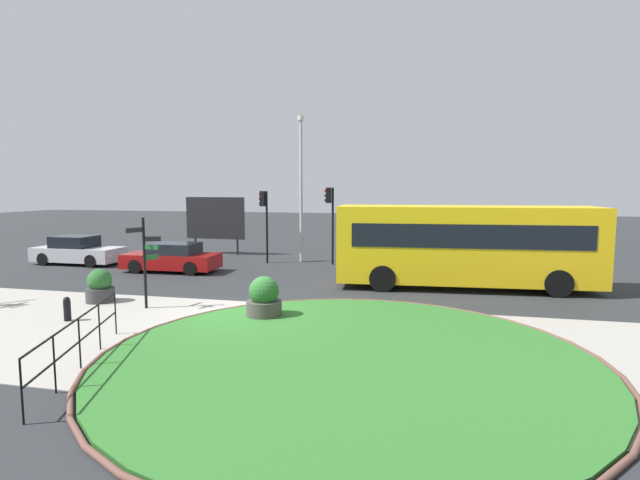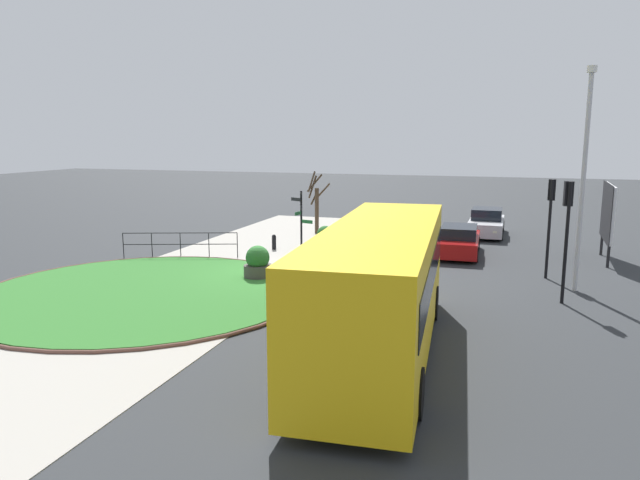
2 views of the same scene
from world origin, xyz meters
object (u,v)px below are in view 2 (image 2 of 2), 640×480
Objects in this scene: street_tree_bare at (316,203)px; car_far_lane at (486,223)px; lamppost_tall at (584,173)px; planter_kerbside at (325,239)px; car_near_lane at (459,241)px; planter_near_signpost at (258,264)px; bollard_foreground at (274,242)px; billboard_left at (608,213)px; traffic_light_near at (551,206)px; traffic_light_far at (567,215)px; signpost_directional at (301,220)px; bus_yellow at (381,287)px.

car_far_lane is at bearing 104.44° from street_tree_bare.
lamppost_tall is 6.56× the size of planter_kerbside.
planter_near_signpost is (6.91, -6.81, -0.06)m from car_near_lane.
billboard_left is at bearing 97.87° from bollard_foreground.
traffic_light_near is 0.49× the size of lamppost_tall.
planter_kerbside is at bearing 52.95° from traffic_light_far.
signpost_directional is at bearing 176.19° from planter_near_signpost.
signpost_directional is 11.66m from bus_yellow.
traffic_light_near is 11.15m from planter_near_signpost.
car_near_lane is 5.27m from traffic_light_near.
billboard_left is at bearing 96.32° from planter_kerbside.
traffic_light_far is at bearing -18.86° from lamppost_tall.
traffic_light_near reaches higher than billboard_left.
street_tree_bare is at bearing 19.11° from bus_yellow.
planter_kerbside is at bearing -46.06° from car_far_lane.
lamppost_tall reaches higher than signpost_directional.
lamppost_tall is 11.84m from planter_kerbside.
bollard_foreground is at bearing -163.76° from planter_near_signpost.
planter_kerbside is at bearing -81.14° from billboard_left.
traffic_light_near is (3.31, 3.52, 2.09)m from car_near_lane.
car_near_lane reaches higher than planter_kerbside.
car_near_lane is 3.85× the size of planter_kerbside.
traffic_light_near is at bearing 87.26° from signpost_directional.
bus_yellow reaches higher than bollard_foreground.
lamppost_tall reaches higher than planter_kerbside.
billboard_left is (-2.00, 14.48, 1.70)m from bollard_foreground.
planter_near_signpost is (0.19, -10.60, -2.28)m from traffic_light_far.
bollard_foreground is 0.20× the size of billboard_left.
traffic_light_near is 4.71m from billboard_left.
billboard_left is at bearing 77.92° from street_tree_bare.
traffic_light_near is 13.42m from street_tree_bare.
car_near_lane is (-13.01, 0.86, -1.08)m from bus_yellow.
signpost_directional is 11.37m from lamppost_tall.
bollard_foreground is at bearing 86.35° from traffic_light_near.
car_far_lane is 9.27m from street_tree_bare.
car_near_lane is 6.13m from planter_kerbside.
traffic_light_far is (5.32, 12.20, 2.48)m from bollard_foreground.
planter_near_signpost is 10.62m from street_tree_bare.
lamppost_tall is at bearing -140.68° from car_near_lane.
traffic_light_far is 15.67m from street_tree_bare.
car_near_lane is 8.03m from traffic_light_far.
car_far_lane is (-5.89, 0.98, 0.02)m from car_near_lane.
car_far_lane is at bearing -162.87° from lamppost_tall.
street_tree_bare is at bearing 42.81° from traffic_light_far.
signpost_directional is 11.56m from car_far_lane.
bus_yellow is 1.31× the size of lamppost_tall.
street_tree_bare reaches higher than planter_near_signpost.
traffic_light_far reaches higher than planter_kerbside.
street_tree_bare is at bearing -99.53° from billboard_left.
signpost_directional is 2.58× the size of planter_kerbside.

